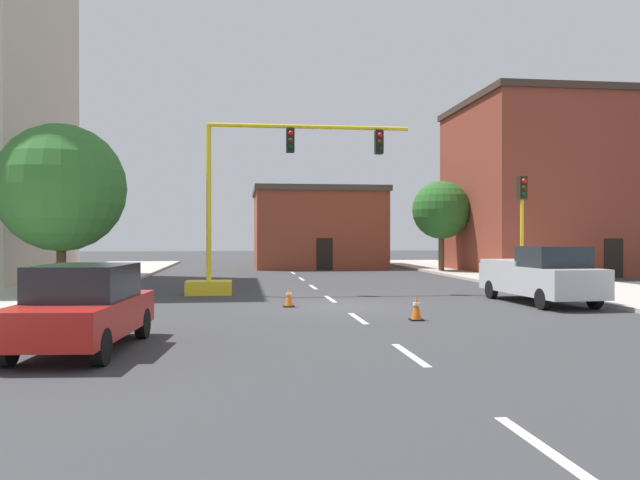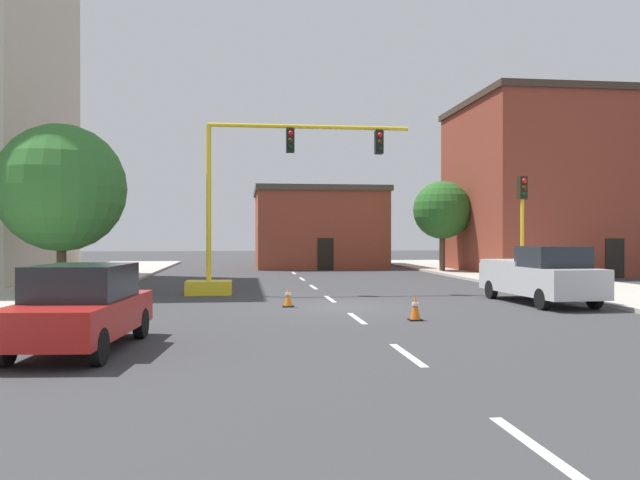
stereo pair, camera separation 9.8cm
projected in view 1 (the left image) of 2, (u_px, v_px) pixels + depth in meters
name	position (u px, v px, depth m)	size (l,w,h in m)	color
ground_plane	(341.00, 307.00, 20.72)	(160.00, 160.00, 0.00)	#38383A
sidewalk_left	(48.00, 288.00, 27.21)	(6.00, 56.00, 0.14)	#B2ADA3
sidewalk_right	(553.00, 283.00, 30.11)	(6.00, 56.00, 0.14)	#B2ADA3
lane_stripe_seg_0	(545.00, 449.00, 6.84)	(0.16, 2.40, 0.01)	silver
lane_stripe_seg_1	(410.00, 355.00, 12.29)	(0.16, 2.40, 0.01)	silver
lane_stripe_seg_2	(358.00, 318.00, 17.75)	(0.16, 2.40, 0.01)	silver
lane_stripe_seg_3	(330.00, 299.00, 23.20)	(0.16, 2.40, 0.01)	silver
lane_stripe_seg_4	(313.00, 287.00, 28.66)	(0.16, 2.40, 0.01)	silver
lane_stripe_seg_5	(302.00, 279.00, 34.12)	(0.16, 2.40, 0.01)	silver
lane_stripe_seg_6	(293.00, 273.00, 39.57)	(0.16, 2.40, 0.01)	silver
building_brick_center	(317.00, 228.00, 47.45)	(9.48, 9.38, 5.88)	brown
building_row_right	(564.00, 187.00, 40.35)	(13.33, 11.01, 10.90)	brown
traffic_signal_gantry	(238.00, 238.00, 25.08)	(9.01, 1.20, 6.83)	yellow
traffic_light_pole_right	(522.00, 207.00, 26.01)	(0.32, 0.47, 4.80)	yellow
tree_right_far	(441.00, 210.00, 40.03)	(3.69, 3.69, 5.85)	brown
tree_left_near	(61.00, 188.00, 24.28)	(4.93, 4.93, 6.66)	#4C3823
pickup_truck_silver	(540.00, 275.00, 21.68)	(2.25, 5.49, 1.99)	#BCBCC1
sedan_red_near_left	(84.00, 307.00, 12.75)	(2.24, 4.64, 1.74)	#B21E19
traffic_cone_roadside_a	(416.00, 308.00, 17.31)	(0.36, 0.36, 0.70)	black
traffic_cone_roadside_b	(289.00, 297.00, 20.63)	(0.36, 0.36, 0.67)	black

